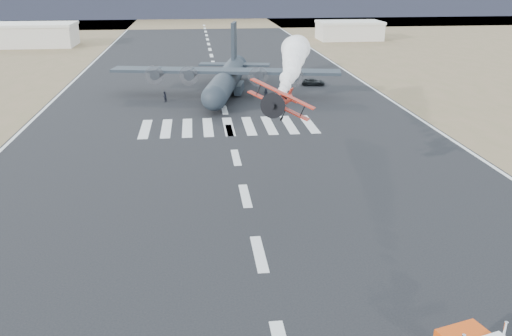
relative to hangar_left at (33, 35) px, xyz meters
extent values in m
cube|color=olive|center=(52.00, 85.00, -3.41)|extent=(500.00, 80.00, 0.00)
cube|color=slate|center=(52.00, 115.00, 3.09)|extent=(150.00, 50.00, 13.00)
cube|color=beige|center=(0.00, 0.00, -0.41)|extent=(24.00, 14.00, 6.00)
cube|color=silver|center=(0.00, 0.00, 2.89)|extent=(24.50, 14.50, 0.80)
cube|color=beige|center=(98.00, 5.00, -0.81)|extent=(20.00, 12.00, 5.20)
cube|color=silver|center=(98.00, 5.00, 2.09)|extent=(20.50, 12.50, 0.80)
cylinder|color=red|center=(55.16, -123.34, 6.83)|extent=(2.02, 5.18, 0.92)
sphere|color=black|center=(55.21, -123.14, 7.19)|extent=(0.71, 0.71, 0.71)
cylinder|color=black|center=(54.63, -125.73, 6.83)|extent=(1.13, 0.82, 1.02)
cylinder|color=black|center=(54.55, -126.08, 6.83)|extent=(2.20, 0.52, 2.25)
cube|color=red|center=(55.07, -123.74, 6.47)|extent=(5.81, 2.26, 2.37)
cube|color=red|center=(55.01, -124.04, 7.70)|extent=(6.00, 2.30, 2.45)
cube|color=red|center=(55.68, -121.05, 7.34)|extent=(0.30, 0.92, 1.02)
cube|color=red|center=(55.68, -121.05, 6.83)|extent=(2.15, 1.15, 0.08)
cylinder|color=black|center=(54.19, -123.96, 5.60)|extent=(0.22, 0.47, 0.45)
cylinder|color=black|center=(55.78, -124.32, 5.60)|extent=(0.22, 0.47, 0.45)
sphere|color=white|center=(55.73, -120.85, 6.83)|extent=(0.71, 0.71, 0.71)
sphere|color=white|center=(56.26, -118.46, 6.86)|extent=(0.97, 0.97, 0.97)
sphere|color=white|center=(56.80, -116.07, 6.89)|extent=(1.22, 1.22, 1.22)
sphere|color=white|center=(57.34, -113.68, 6.92)|extent=(1.47, 1.47, 1.47)
sphere|color=white|center=(57.88, -111.29, 6.95)|extent=(1.72, 1.72, 1.72)
sphere|color=white|center=(58.42, -108.90, 6.98)|extent=(1.97, 1.97, 1.97)
sphere|color=white|center=(58.96, -106.51, 7.01)|extent=(2.22, 2.22, 2.22)
sphere|color=white|center=(59.50, -104.12, 7.04)|extent=(2.47, 2.47, 2.47)
sphere|color=white|center=(60.04, -101.73, 7.07)|extent=(2.73, 2.73, 2.73)
sphere|color=white|center=(60.58, -99.34, 7.10)|extent=(2.98, 2.98, 2.98)
sphere|color=white|center=(61.11, -96.95, 7.14)|extent=(3.23, 3.23, 3.23)
sphere|color=white|center=(61.65, -94.56, 7.17)|extent=(3.48, 3.48, 3.48)
sphere|color=white|center=(62.19, -92.17, 7.20)|extent=(3.73, 3.73, 3.73)
sphere|color=white|center=(62.73, -89.78, 7.23)|extent=(3.98, 3.98, 3.98)
cylinder|color=#1F282F|center=(53.01, -73.76, -0.75)|extent=(9.60, 28.86, 4.09)
sphere|color=#1F282F|center=(50.22, -87.79, -0.75)|extent=(4.09, 4.09, 4.09)
cone|color=#1F282F|center=(55.81, -59.72, -0.75)|extent=(5.21, 6.81, 4.09)
cube|color=#1F282F|center=(52.81, -74.76, 1.19)|extent=(40.93, 12.19, 0.51)
cylinder|color=#1F282F|center=(40.69, -72.86, 0.68)|extent=(2.56, 4.17, 1.84)
cylinder|color=#3F3F44|center=(40.29, -74.87, 0.68)|extent=(3.42, 0.73, 3.47)
cylinder|color=#1F282F|center=(46.70, -74.06, 0.68)|extent=(2.56, 4.17, 1.84)
cylinder|color=#3F3F44|center=(46.30, -76.07, 0.68)|extent=(3.42, 0.73, 3.47)
cylinder|color=#1F282F|center=(58.73, -76.46, 0.68)|extent=(2.56, 4.17, 1.84)
cylinder|color=#3F3F44|center=(58.33, -78.46, 0.68)|extent=(3.42, 0.73, 3.47)
cylinder|color=#1F282F|center=(64.74, -77.65, 0.68)|extent=(2.56, 4.17, 1.84)
cylinder|color=#3F3F44|center=(64.34, -79.66, 0.68)|extent=(3.42, 0.73, 3.47)
cube|color=#1F282F|center=(55.41, -61.73, 4.36)|extent=(1.50, 4.63, 8.18)
cube|color=#1F282F|center=(55.51, -61.23, 0.07)|extent=(14.63, 5.80, 0.36)
cube|color=#1F282F|center=(51.01, -72.31, -2.28)|extent=(2.40, 6.25, 1.64)
cylinder|color=black|center=(51.01, -72.31, -2.85)|extent=(0.72, 1.20, 1.12)
cube|color=#1F282F|center=(55.42, -73.19, -2.28)|extent=(2.40, 6.25, 1.64)
cylinder|color=black|center=(55.42, -73.19, -2.85)|extent=(0.72, 1.20, 1.12)
cylinder|color=black|center=(50.82, -84.78, -2.95)|extent=(0.58, 0.98, 0.92)
imported|color=black|center=(70.67, -66.81, -2.76)|extent=(4.98, 2.97, 1.30)
imported|color=black|center=(64.14, -76.90, -2.51)|extent=(0.68, 0.57, 1.80)
imported|color=black|center=(42.03, -78.07, -2.50)|extent=(0.93, 1.04, 1.82)
imported|color=black|center=(51.73, -79.07, -2.47)|extent=(1.09, 1.33, 1.88)
imported|color=black|center=(60.41, -81.19, -2.61)|extent=(0.86, 1.05, 1.59)
imported|color=black|center=(59.92, -76.56, -2.61)|extent=(0.91, 0.78, 1.59)
imported|color=black|center=(49.56, -76.05, -2.55)|extent=(1.35, 1.60, 1.72)
imported|color=black|center=(49.08, -80.77, -2.62)|extent=(0.61, 0.68, 1.57)
imported|color=black|center=(50.39, -77.25, -2.58)|extent=(0.90, 0.66, 1.66)
camera|label=1|loc=(47.39, -171.35, 18.15)|focal=38.00mm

